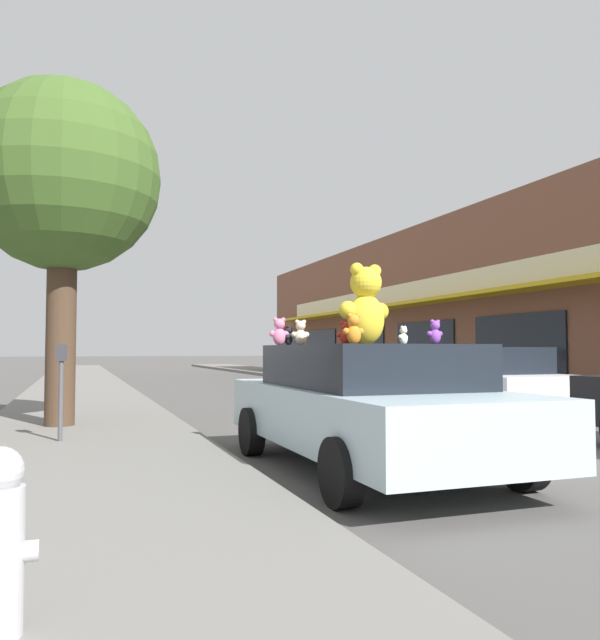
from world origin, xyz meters
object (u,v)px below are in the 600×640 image
object	(u,v)px
teddy_bear_red	(345,333)
teddy_bear_teal	(366,337)
plush_art_car	(368,403)
parked_car_far_center	(479,380)
teddy_bear_cream	(300,333)
teddy_bear_orange	(354,329)
teddy_bear_black	(288,335)
teddy_bear_purple	(435,332)
parked_car_far_right	(362,371)
teddy_bear_pink	(279,332)
parking_meter	(61,379)
teddy_bear_white	(403,336)
teddy_bear_giant	(366,306)
street_tree	(64,179)

from	to	relation	value
teddy_bear_red	teddy_bear_teal	bearing A→B (deg)	-114.24
plush_art_car	parked_car_far_center	xyz separation A→B (m)	(4.54, 4.25, 0.00)
teddy_bear_cream	teddy_bear_orange	bearing A→B (deg)	98.43
teddy_bear_black	parked_car_far_center	size ratio (longest dim) A/B	0.06
teddy_bear_red	teddy_bear_orange	xyz separation A→B (m)	(-0.20, -0.66, 0.03)
plush_art_car	parked_car_far_center	world-z (taller)	plush_art_car
teddy_bear_teal	teddy_bear_purple	bearing A→B (deg)	114.37
teddy_bear_cream	teddy_bear_purple	size ratio (longest dim) A/B	1.33
teddy_bear_purple	parked_car_far_right	xyz separation A→B (m)	(4.34, 10.79, -0.77)
teddy_bear_red	teddy_bear_black	bearing A→B (deg)	-43.59
teddy_bear_pink	parking_meter	distance (m)	3.00
teddy_bear_white	teddy_bear_pink	xyz separation A→B (m)	(-1.20, 0.99, 0.06)
teddy_bear_red	teddy_bear_purple	xyz separation A→B (m)	(0.35, -1.36, -0.02)
plush_art_car	teddy_bear_purple	size ratio (longest dim) A/B	19.27
teddy_bear_pink	teddy_bear_purple	bearing A→B (deg)	117.87
teddy_bear_teal	teddy_bear_orange	distance (m)	1.53
teddy_bear_cream	plush_art_car	bearing A→B (deg)	120.10
teddy_bear_white	teddy_bear_pink	bearing A→B (deg)	-66.72
teddy_bear_giant	teddy_bear_orange	xyz separation A→B (m)	(-0.33, -0.39, -0.28)
teddy_bear_black	teddy_bear_purple	world-z (taller)	teddy_bear_black
teddy_bear_purple	teddy_bear_white	bearing A→B (deg)	-106.72
teddy_bear_red	teddy_bear_pink	distance (m)	0.95
parked_car_far_center	parked_car_far_right	bearing A→B (deg)	90.00
plush_art_car	teddy_bear_teal	distance (m)	1.28
teddy_bear_black	teddy_bear_orange	distance (m)	1.46
teddy_bear_teal	parked_car_far_right	xyz separation A→B (m)	(4.11, 8.77, -0.77)
teddy_bear_white	teddy_bear_black	world-z (taller)	teddy_bear_black
teddy_bear_black	teddy_bear_giant	bearing A→B (deg)	50.25
plush_art_car	street_tree	bearing A→B (deg)	127.76
teddy_bear_cream	teddy_bear_purple	world-z (taller)	teddy_bear_cream
parking_meter	teddy_bear_red	bearing A→B (deg)	-35.12
teddy_bear_white	parking_meter	size ratio (longest dim) A/B	0.17
plush_art_car	teddy_bear_purple	distance (m)	1.36
teddy_bear_cream	teddy_bear_pink	size ratio (longest dim) A/B	0.92
teddy_bear_cream	teddy_bear_red	size ratio (longest dim) A/B	1.15
teddy_bear_white	teddy_bear_purple	bearing A→B (deg)	48.91
teddy_bear_pink	street_tree	bearing A→B (deg)	-46.30
teddy_bear_giant	teddy_bear_purple	xyz separation A→B (m)	(0.22, -1.09, -0.33)
teddy_bear_giant	parked_car_far_right	bearing A→B (deg)	-128.88
teddy_bear_black	teddy_bear_orange	xyz separation A→B (m)	(0.24, -1.44, 0.03)
teddy_bear_white	parking_meter	world-z (taller)	teddy_bear_white
teddy_bear_cream	teddy_bear_white	world-z (taller)	teddy_bear_cream
teddy_bear_cream	teddy_bear_red	distance (m)	0.74
teddy_bear_cream	teddy_bear_purple	xyz separation A→B (m)	(0.67, -2.03, -0.04)
teddy_bear_cream	teddy_bear_pink	distance (m)	0.27
plush_art_car	parking_meter	size ratio (longest dim) A/B	3.63
teddy_bear_orange	parking_meter	bearing A→B (deg)	-44.88
street_tree	teddy_bear_giant	bearing A→B (deg)	-52.31
teddy_bear_pink	teddy_bear_white	bearing A→B (deg)	145.01
plush_art_car	parked_car_far_right	distance (m)	10.70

